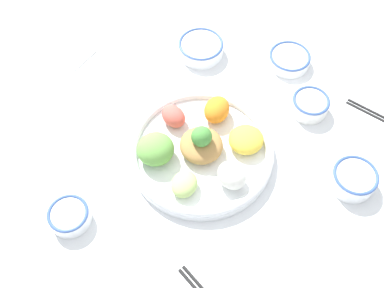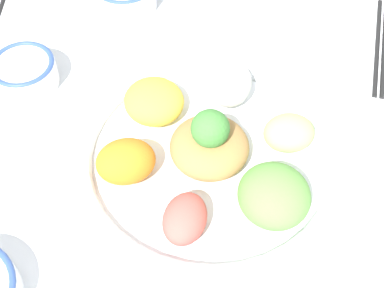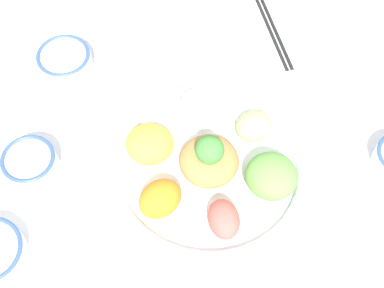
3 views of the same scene
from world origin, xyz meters
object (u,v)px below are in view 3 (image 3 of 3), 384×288
object	(u,v)px
chopsticks_pair_near	(272,27)
rice_bowl_blue	(65,61)
sauce_bowl_dark	(30,163)
salad_platter	(209,166)

from	to	relation	value
chopsticks_pair_near	rice_bowl_blue	bearing A→B (deg)	90.40
sauce_bowl_dark	chopsticks_pair_near	size ratio (longest dim) A/B	0.49
salad_platter	sauce_bowl_dark	world-z (taller)	salad_platter
salad_platter	chopsticks_pair_near	xyz separation A→B (m)	(-0.33, -0.10, -0.02)
salad_platter	rice_bowl_blue	xyz separation A→B (m)	(-0.00, -0.34, -0.00)
salad_platter	rice_bowl_blue	world-z (taller)	salad_platter
salad_platter	rice_bowl_blue	bearing A→B (deg)	-90.65
salad_platter	sauce_bowl_dark	bearing A→B (deg)	-52.26
salad_platter	sauce_bowl_dark	distance (m)	0.29
sauce_bowl_dark	chopsticks_pair_near	world-z (taller)	sauce_bowl_dark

